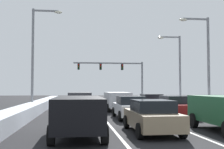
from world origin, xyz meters
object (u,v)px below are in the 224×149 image
(sedan_gray_left_lane_second, at_px, (77,107))
(sedan_red_right_lane_second, at_px, (174,106))
(sedan_tan_center_lane_nearest, at_px, (152,116))
(traffic_light_gantry, at_px, (118,71))
(suv_charcoal_left_lane_third, at_px, (80,100))
(street_lamp_right_mid, at_px, (204,55))
(street_lamp_left_mid, at_px, (37,50))
(sedan_maroon_right_lane_third, at_px, (151,102))
(suv_black_left_lane_nearest, at_px, (78,113))
(suv_silver_center_lane_third, at_px, (117,99))
(street_lamp_right_far, at_px, (177,64))
(sedan_white_center_lane_second, at_px, (130,107))

(sedan_gray_left_lane_second, bearing_deg, sedan_red_right_lane_second, 0.05)
(sedan_red_right_lane_second, relative_size, sedan_tan_center_lane_nearest, 1.00)
(sedan_gray_left_lane_second, distance_m, traffic_light_gantry, 25.30)
(traffic_light_gantry, bearing_deg, suv_charcoal_left_lane_third, -108.88)
(sedan_red_right_lane_second, relative_size, street_lamp_right_mid, 0.56)
(sedan_red_right_lane_second, xyz_separation_m, street_lamp_right_mid, (3.86, 3.37, 4.07))
(sedan_red_right_lane_second, xyz_separation_m, street_lamp_left_mid, (-10.42, 6.19, 4.63))
(sedan_maroon_right_lane_third, relative_size, traffic_light_gantry, 0.41)
(suv_black_left_lane_nearest, bearing_deg, sedan_gray_left_lane_second, 90.74)
(traffic_light_gantry, bearing_deg, sedan_red_right_lane_second, -88.77)
(sedan_red_right_lane_second, relative_size, traffic_light_gantry, 0.41)
(sedan_tan_center_lane_nearest, bearing_deg, street_lamp_left_mid, 119.01)
(sedan_tan_center_lane_nearest, distance_m, suv_charcoal_left_lane_third, 13.29)
(suv_silver_center_lane_third, height_order, suv_charcoal_left_lane_third, same)
(sedan_tan_center_lane_nearest, xyz_separation_m, suv_black_left_lane_nearest, (-3.34, -0.68, 0.25))
(sedan_red_right_lane_second, bearing_deg, suv_black_left_lane_nearest, -133.13)
(suv_silver_center_lane_third, relative_size, street_lamp_left_mid, 0.54)
(suv_black_left_lane_nearest, bearing_deg, street_lamp_right_mid, 44.88)
(street_lamp_right_far, bearing_deg, street_lamp_right_mid, -92.44)
(sedan_red_right_lane_second, xyz_separation_m, street_lamp_right_far, (4.18, 10.94, 3.99))
(suv_black_left_lane_nearest, relative_size, street_lamp_right_far, 0.62)
(sedan_maroon_right_lane_third, height_order, sedan_white_center_lane_second, same)
(sedan_tan_center_lane_nearest, height_order, suv_black_left_lane_nearest, suv_black_left_lane_nearest)
(suv_black_left_lane_nearest, height_order, traffic_light_gantry, traffic_light_gantry)
(suv_black_left_lane_nearest, distance_m, street_lamp_right_far, 21.47)
(street_lamp_left_mid, bearing_deg, sedan_white_center_lane_second, -42.89)
(sedan_gray_left_lane_second, relative_size, street_lamp_right_mid, 0.56)
(street_lamp_right_far, height_order, street_lamp_left_mid, street_lamp_left_mid)
(street_lamp_left_mid, bearing_deg, suv_black_left_lane_nearest, -74.53)
(sedan_maroon_right_lane_third, bearing_deg, suv_charcoal_left_lane_third, 176.29)
(sedan_tan_center_lane_nearest, height_order, suv_charcoal_left_lane_third, suv_charcoal_left_lane_third)
(sedan_maroon_right_lane_third, relative_size, street_lamp_right_far, 0.57)
(suv_black_left_lane_nearest, distance_m, suv_charcoal_left_lane_third, 13.57)
(traffic_light_gantry, bearing_deg, suv_silver_center_lane_third, -98.55)
(sedan_tan_center_lane_nearest, relative_size, street_lamp_left_mid, 0.49)
(suv_silver_center_lane_third, height_order, suv_black_left_lane_nearest, same)
(suv_silver_center_lane_third, distance_m, sedan_gray_left_lane_second, 7.16)
(sedan_red_right_lane_second, relative_size, street_lamp_left_mid, 0.49)
(sedan_red_right_lane_second, xyz_separation_m, sedan_gray_left_lane_second, (-6.81, -0.01, 0.00))
(sedan_maroon_right_lane_third, distance_m, sedan_white_center_lane_second, 7.17)
(sedan_tan_center_lane_nearest, bearing_deg, traffic_light_gantry, 84.67)
(suv_charcoal_left_lane_third, bearing_deg, suv_silver_center_lane_third, -3.58)
(suv_charcoal_left_lane_third, distance_m, street_lamp_right_far, 12.28)
(sedan_tan_center_lane_nearest, distance_m, traffic_light_gantry, 31.06)
(sedan_red_right_lane_second, height_order, traffic_light_gantry, traffic_light_gantry)
(street_lamp_right_far, distance_m, street_lamp_left_mid, 15.37)
(sedan_gray_left_lane_second, bearing_deg, suv_black_left_lane_nearest, -89.26)
(traffic_light_gantry, bearing_deg, suv_black_left_lane_nearest, -101.19)
(suv_charcoal_left_lane_third, xyz_separation_m, traffic_light_gantry, (6.08, 17.78, 3.72))
(suv_silver_center_lane_third, height_order, street_lamp_right_far, street_lamp_right_far)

